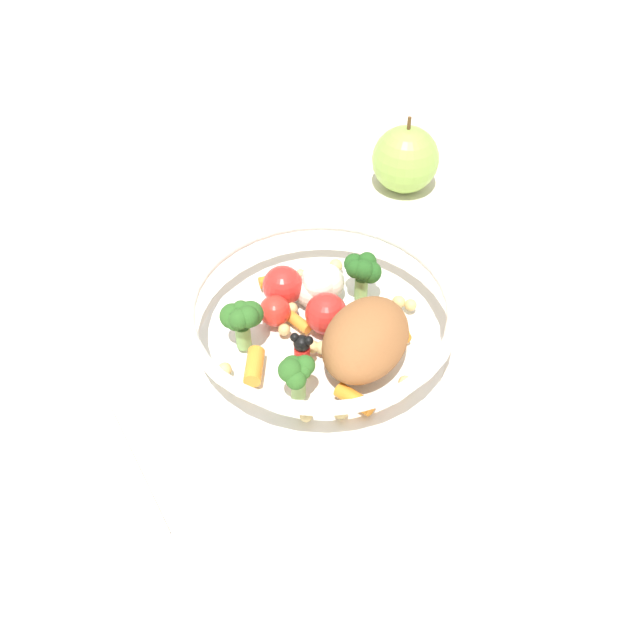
{
  "coord_description": "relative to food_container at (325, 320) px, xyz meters",
  "views": [
    {
      "loc": [
        0.13,
        0.33,
        0.38
      ],
      "look_at": [
        -0.01,
        -0.0,
        0.03
      ],
      "focal_mm": 37.85,
      "sensor_mm": 36.0,
      "label": 1
    }
  ],
  "objects": [
    {
      "name": "folded_napkin",
      "position": [
        0.23,
        0.06,
        -0.02
      ],
      "size": [
        0.16,
        0.13,
        0.01
      ],
      "primitive_type": "cube",
      "rotation": [
        0.0,
        0.0,
        0.13
      ],
      "color": "white",
      "rests_on": "ground_plane"
    },
    {
      "name": "food_container",
      "position": [
        0.0,
        0.0,
        0.0
      ],
      "size": [
        0.2,
        0.2,
        0.06
      ],
      "color": "white",
      "rests_on": "ground_plane"
    },
    {
      "name": "ground_plane",
      "position": [
        0.01,
        -0.0,
        -0.03
      ],
      "size": [
        2.4,
        2.4,
        0.0
      ],
      "primitive_type": "plane",
      "color": "silver"
    },
    {
      "name": "loose_apple",
      "position": [
        -0.16,
        -0.17,
        0.0
      ],
      "size": [
        0.07,
        0.07,
        0.08
      ],
      "color": "#8CB74C",
      "rests_on": "ground_plane"
    }
  ]
}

